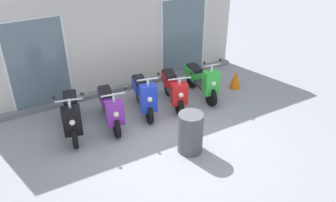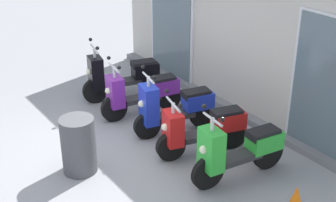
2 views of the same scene
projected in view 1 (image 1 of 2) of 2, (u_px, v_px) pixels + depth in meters
ground_plane at (170, 139)px, 7.58m from camera, size 40.00×40.00×0.00m
storefront_facade at (114, 31)px, 8.95m from camera, size 7.38×0.50×3.39m
scooter_black at (72, 114)px, 7.56m from camera, size 0.74×1.63×1.25m
scooter_purple at (110, 107)px, 7.89m from camera, size 0.64×1.60×1.17m
scooter_blue at (144, 94)px, 8.32m from camera, size 0.68×1.51×1.25m
scooter_red at (174, 89)px, 8.68m from camera, size 0.76×1.54×1.10m
scooter_green at (202, 80)px, 9.01m from camera, size 0.55×1.61×1.24m
traffic_cone at (235, 79)px, 9.59m from camera, size 0.32×0.32×0.52m
trash_bin at (190, 133)px, 7.02m from camera, size 0.52×0.52×0.88m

